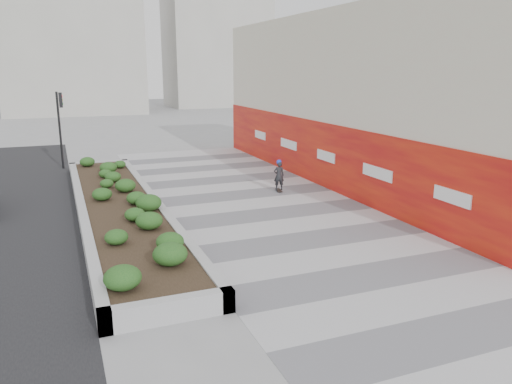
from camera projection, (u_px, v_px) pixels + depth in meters
ground at (341, 259)px, 14.62m from camera, size 160.00×160.00×0.00m
walkway at (296, 229)px, 17.33m from camera, size 8.00×36.00×0.01m
building at (372, 99)px, 24.26m from camera, size 6.04×24.08×8.00m
planter at (119, 204)px, 18.86m from camera, size 3.00×18.00×0.90m
traffic_signal_near at (60, 119)px, 27.14m from camera, size 0.33×0.28×4.20m
distant_bldg_north_l at (70, 29)px, 60.00m from camera, size 16.00×12.00×20.00m
distant_bldg_north_r at (216, 21)px, 71.20m from camera, size 14.00×10.00×24.00m
manhole_cover at (309, 227)px, 17.51m from camera, size 0.44×0.44×0.01m
skateboarder at (279, 175)px, 22.39m from camera, size 0.53×0.75×1.46m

